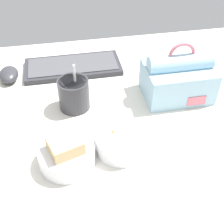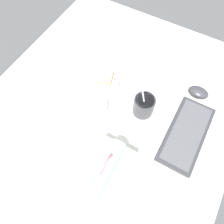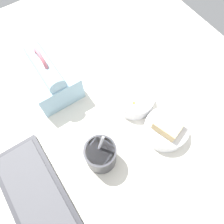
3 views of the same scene
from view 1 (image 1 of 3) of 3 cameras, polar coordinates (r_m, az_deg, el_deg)
The scene contains 7 objects.
desk_surface at distance 86.77cm, azimuth 1.25°, elevation -4.29°, with size 140.00×110.00×2.00cm.
keyboard at distance 111.58cm, azimuth -7.15°, elevation 8.25°, with size 33.33×14.76×2.10cm.
lunch_bag at distance 97.57cm, azimuth 11.96°, elevation 6.11°, with size 20.33×15.17×18.28cm.
soup_cup at distance 92.05cm, azimuth -6.99°, elevation 3.38°, with size 9.14×9.14×15.82cm.
bento_bowl_sandwich at distance 77.34cm, azimuth -8.31°, elevation -7.71°, with size 13.75×13.75×8.08cm.
bento_bowl_snacks at distance 79.89cm, azimuth 1.54°, elevation -5.58°, with size 12.73×12.73×5.83cm.
computer_mouse at distance 110.40cm, azimuth -18.37°, elevation 6.51°, with size 6.32×9.33×3.86cm.
Camera 1 is at (-13.19, -59.93, 62.34)cm, focal length 50.00 mm.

